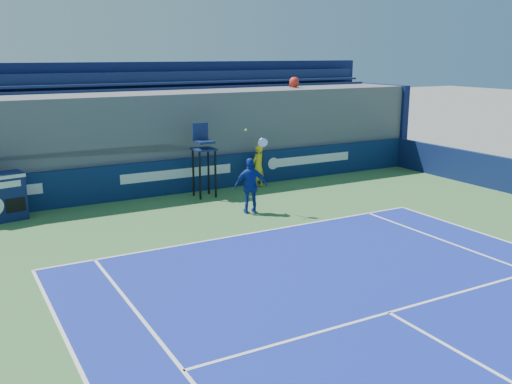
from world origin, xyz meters
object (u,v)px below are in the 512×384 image
match_clock (0,196)px  tennis_player (251,186)px  umpire_chair (203,152)px  ball_person (258,166)px

match_clock → tennis_player: 7.24m
match_clock → umpire_chair: 6.33m
ball_person → tennis_player: bearing=33.1°
ball_person → match_clock: 8.54m
tennis_player → ball_person: bearing=57.0°
ball_person → tennis_player: size_ratio=0.60×
match_clock → tennis_player: tennis_player is taller
ball_person → tennis_player: (-1.87, -2.87, 0.08)m
ball_person → tennis_player: 3.43m
umpire_chair → match_clock: bearing=177.9°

